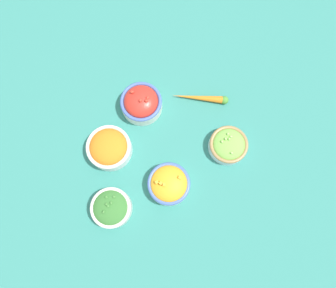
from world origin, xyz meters
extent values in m
plane|color=#337F75|center=(0.00, 0.00, 0.00)|extent=(3.00, 3.00, 0.00)
cylinder|color=silver|center=(-0.19, 0.04, 0.02)|extent=(0.12, 0.12, 0.04)
torus|color=#997A4C|center=(-0.19, 0.04, 0.04)|extent=(0.12, 0.12, 0.01)
ellipsoid|color=#7ABC4C|center=(-0.19, 0.04, 0.04)|extent=(0.10, 0.10, 0.04)
ellipsoid|color=#99D166|center=(-0.19, 0.03, 0.06)|extent=(0.01, 0.01, 0.01)
ellipsoid|color=#99D166|center=(-0.18, 0.03, 0.06)|extent=(0.01, 0.01, 0.01)
ellipsoid|color=#99D166|center=(-0.19, 0.01, 0.06)|extent=(0.01, 0.01, 0.01)
ellipsoid|color=#99D166|center=(-0.17, 0.04, 0.06)|extent=(0.01, 0.01, 0.01)
ellipsoid|color=#99D166|center=(-0.20, 0.03, 0.06)|extent=(0.01, 0.01, 0.01)
ellipsoid|color=#99D166|center=(-0.19, 0.08, 0.06)|extent=(0.01, 0.01, 0.01)
cylinder|color=white|center=(0.02, 0.13, 0.02)|extent=(0.13, 0.13, 0.04)
torus|color=#4766B7|center=(0.02, 0.13, 0.04)|extent=(0.13, 0.13, 0.01)
ellipsoid|color=orange|center=(0.02, 0.13, 0.04)|extent=(0.12, 0.12, 0.05)
cube|color=#F4A828|center=(-0.01, 0.12, 0.07)|extent=(0.01, 0.01, 0.01)
cube|color=#F4A828|center=(0.06, 0.12, 0.07)|extent=(0.01, 0.01, 0.01)
cube|color=#F4A828|center=(0.05, 0.12, 0.07)|extent=(0.01, 0.01, 0.01)
cube|color=#F4A828|center=(0.04, 0.13, 0.07)|extent=(0.01, 0.01, 0.01)
cylinder|color=silver|center=(0.06, -0.15, 0.03)|extent=(0.14, 0.14, 0.05)
torus|color=#4766B7|center=(0.06, -0.15, 0.05)|extent=(0.14, 0.14, 0.01)
ellipsoid|color=red|center=(0.06, -0.15, 0.05)|extent=(0.11, 0.11, 0.06)
ellipsoid|color=red|center=(0.06, -0.14, 0.09)|extent=(0.02, 0.02, 0.01)
ellipsoid|color=red|center=(0.04, -0.14, 0.08)|extent=(0.02, 0.01, 0.01)
ellipsoid|color=red|center=(0.03, -0.15, 0.08)|extent=(0.02, 0.02, 0.01)
ellipsoid|color=red|center=(0.08, -0.18, 0.08)|extent=(0.01, 0.01, 0.01)
cylinder|color=silver|center=(0.21, 0.16, 0.02)|extent=(0.12, 0.12, 0.05)
torus|color=silver|center=(0.21, 0.16, 0.05)|extent=(0.12, 0.12, 0.01)
ellipsoid|color=#387533|center=(0.21, 0.16, 0.05)|extent=(0.11, 0.11, 0.04)
ellipsoid|color=#47893D|center=(0.20, 0.13, 0.07)|extent=(0.01, 0.01, 0.01)
ellipsoid|color=#47893D|center=(0.21, 0.15, 0.07)|extent=(0.01, 0.01, 0.01)
ellipsoid|color=#47893D|center=(0.22, 0.16, 0.07)|extent=(0.01, 0.01, 0.01)
ellipsoid|color=#47893D|center=(0.23, 0.17, 0.07)|extent=(0.01, 0.01, 0.01)
ellipsoid|color=#47893D|center=(0.22, 0.15, 0.07)|extent=(0.01, 0.01, 0.01)
ellipsoid|color=#47893D|center=(0.22, 0.13, 0.07)|extent=(0.01, 0.01, 0.01)
cylinder|color=white|center=(0.19, -0.03, 0.03)|extent=(0.14, 0.14, 0.05)
torus|color=silver|center=(0.19, -0.03, 0.05)|extent=(0.14, 0.14, 0.01)
ellipsoid|color=orange|center=(0.19, -0.03, 0.05)|extent=(0.12, 0.12, 0.06)
cone|color=orange|center=(-0.13, -0.14, 0.01)|extent=(0.17, 0.07, 0.02)
sphere|color=#4C9338|center=(-0.22, -0.11, 0.01)|extent=(0.03, 0.03, 0.03)
camera|label=1|loc=(0.05, 0.23, 1.06)|focal=35.00mm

